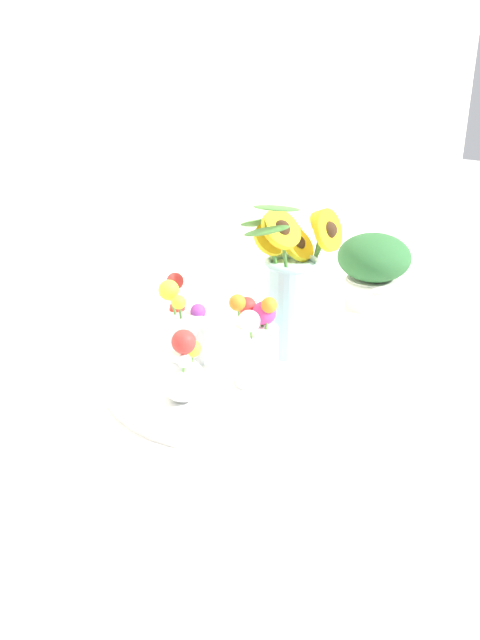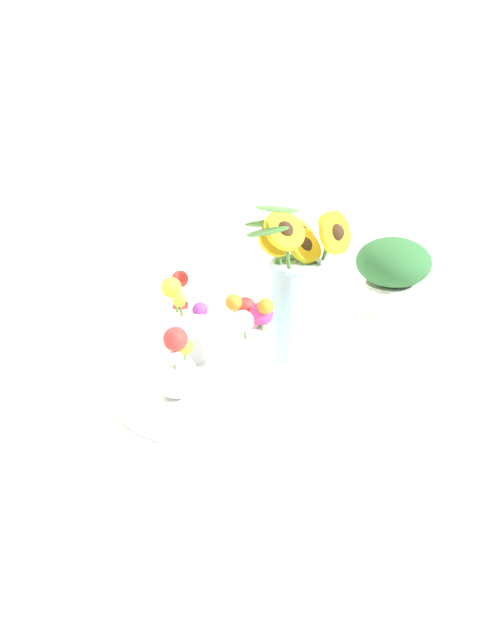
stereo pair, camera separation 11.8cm
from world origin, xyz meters
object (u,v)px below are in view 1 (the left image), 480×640
serving_tray (240,372)px  potted_plant (373,267)px  vase_small_center (255,345)px  vase_bulb_right (183,373)px  mason_jar_sunflowers (292,289)px  vase_small_back (184,327)px

serving_tray → potted_plant: 0.51m
vase_small_center → vase_bulb_right: 0.15m
vase_bulb_right → potted_plant: (0.66, 0.04, 0.03)m
mason_jar_sunflowers → vase_small_back: mason_jar_sunflowers is taller
serving_tray → vase_bulb_right: (-0.16, -0.02, 0.06)m
serving_tray → potted_plant: (0.50, 0.02, 0.09)m
serving_tray → vase_small_center: (-0.02, -0.06, 0.09)m
potted_plant → serving_tray: bearing=-177.5°
vase_small_center → potted_plant: 0.53m
mason_jar_sunflowers → serving_tray: bearing=173.2°
serving_tray → mason_jar_sunflowers: bearing=-6.8°
vase_small_back → potted_plant: vase_small_back is taller
mason_jar_sunflowers → potted_plant: size_ratio=1.71×
vase_small_center → mason_jar_sunflowers: bearing=15.6°
mason_jar_sunflowers → vase_bulb_right: 0.30m
serving_tray → vase_bulb_right: bearing=-174.6°
vase_small_back → potted_plant: size_ratio=0.93×
vase_small_center → vase_small_back: bearing=99.6°
mason_jar_sunflowers → vase_small_back: size_ratio=1.84×
mason_jar_sunflowers → potted_plant: bearing=5.8°
potted_plant → mason_jar_sunflowers: bearing=-174.2°
vase_bulb_right → vase_small_back: 0.16m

